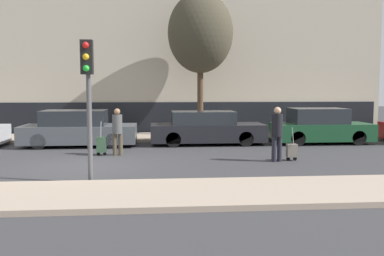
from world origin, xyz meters
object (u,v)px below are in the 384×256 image
(traffic_light, at_px, (88,82))
(bare_tree_near_crossing, at_px, (200,33))
(trolley_left, at_px, (101,145))
(pedestrian_left, at_px, (117,129))
(parked_car_2, at_px, (206,129))
(parked_car_1, at_px, (78,129))
(parked_car_3, at_px, (320,127))
(trolley_right, at_px, (292,151))
(pedestrian_right, at_px, (277,131))

(traffic_light, distance_m, bare_tree_near_crossing, 10.51)
(trolley_left, bearing_deg, pedestrian_left, 0.46)
(parked_car_2, xyz_separation_m, traffic_light, (-3.69, -7.06, 1.82))
(pedestrian_left, relative_size, traffic_light, 0.47)
(bare_tree_near_crossing, bearing_deg, parked_car_1, -153.46)
(parked_car_1, bearing_deg, bare_tree_near_crossing, 26.54)
(parked_car_3, xyz_separation_m, trolley_left, (-8.76, -2.56, -0.30))
(trolley_left, xyz_separation_m, trolley_right, (6.20, -1.58, -0.05))
(pedestrian_left, distance_m, pedestrian_right, 5.40)
(pedestrian_right, xyz_separation_m, trolley_right, (0.53, 0.14, -0.66))
(parked_car_3, height_order, pedestrian_left, pedestrian_left)
(bare_tree_near_crossing, bearing_deg, trolley_left, -127.67)
(traffic_light, height_order, bare_tree_near_crossing, bare_tree_near_crossing)
(parked_car_1, relative_size, parked_car_2, 0.96)
(trolley_left, bearing_deg, traffic_light, -86.62)
(pedestrian_left, xyz_separation_m, traffic_light, (-0.29, -4.41, 1.55))
(parked_car_3, bearing_deg, bare_tree_near_crossing, 151.73)
(pedestrian_left, bearing_deg, parked_car_1, 124.47)
(parked_car_1, distance_m, pedestrian_right, 8.11)
(parked_car_1, relative_size, pedestrian_left, 2.77)
(parked_car_1, bearing_deg, pedestrian_right, -31.77)
(pedestrian_right, bearing_deg, trolley_right, 179.93)
(pedestrian_right, distance_m, traffic_light, 6.22)
(parked_car_2, distance_m, bare_tree_near_crossing, 4.87)
(trolley_right, bearing_deg, parked_car_1, 150.92)
(parked_car_2, height_order, parked_car_3, parked_car_3)
(parked_car_3, distance_m, trolley_right, 4.88)
(pedestrian_right, xyz_separation_m, traffic_light, (-5.40, -2.69, 1.48))
(traffic_light, bearing_deg, pedestrian_left, 86.24)
(trolley_right, relative_size, bare_tree_near_crossing, 0.16)
(trolley_left, distance_m, traffic_light, 4.88)
(pedestrian_left, xyz_separation_m, pedestrian_right, (5.11, -1.72, 0.07))
(pedestrian_left, height_order, pedestrian_right, pedestrian_right)
(trolley_left, xyz_separation_m, traffic_light, (0.26, -4.41, 2.08))
(pedestrian_right, height_order, traffic_light, traffic_light)
(parked_car_3, bearing_deg, parked_car_2, 178.86)
(parked_car_2, bearing_deg, trolley_right, -62.05)
(trolley_left, bearing_deg, parked_car_2, 33.91)
(parked_car_2, bearing_deg, traffic_light, -117.58)
(parked_car_1, bearing_deg, parked_car_2, 1.21)
(parked_car_1, height_order, traffic_light, traffic_light)
(parked_car_3, distance_m, pedestrian_right, 5.29)
(parked_car_2, distance_m, parked_car_3, 4.81)
(pedestrian_left, bearing_deg, bare_tree_near_crossing, 55.96)
(pedestrian_right, bearing_deg, parked_car_3, -140.62)
(parked_car_2, height_order, pedestrian_left, pedestrian_left)
(trolley_right, xyz_separation_m, bare_tree_near_crossing, (-2.23, 6.72, 4.51))
(trolley_right, xyz_separation_m, traffic_light, (-5.94, -2.83, 2.14))
(trolley_left, relative_size, bare_tree_near_crossing, 0.18)
(parked_car_3, height_order, trolley_left, parked_car_3)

